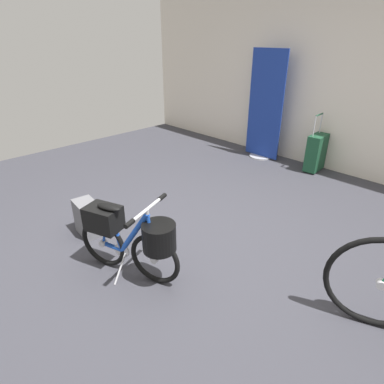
% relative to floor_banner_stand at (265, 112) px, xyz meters
% --- Properties ---
extents(ground_plane, '(7.57, 7.57, 0.00)m').
position_rel_floor_banner_stand_xyz_m(ground_plane, '(1.01, -2.66, -0.74)').
color(ground_plane, '#38383F').
extents(back_wall, '(7.57, 0.10, 2.82)m').
position_rel_floor_banner_stand_xyz_m(back_wall, '(1.01, 0.32, 0.67)').
color(back_wall, silver).
rests_on(back_wall, ground_plane).
extents(floor_banner_stand, '(0.60, 0.36, 1.65)m').
position_rel_floor_banner_stand_xyz_m(floor_banner_stand, '(0.00, 0.00, 0.00)').
color(floor_banner_stand, '#B7B7BC').
rests_on(floor_banner_stand, ground_plane).
extents(folding_bike_foreground, '(0.91, 0.55, 0.69)m').
position_rel_floor_banner_stand_xyz_m(folding_bike_foreground, '(0.95, -3.19, -0.36)').
color(folding_bike_foreground, black).
rests_on(folding_bike_foreground, ground_plane).
extents(rolling_suitcase, '(0.20, 0.37, 0.83)m').
position_rel_floor_banner_stand_xyz_m(rolling_suitcase, '(0.90, 0.06, -0.46)').
color(rolling_suitcase, '#19472D').
rests_on(rolling_suitcase, ground_plane).
extents(backpack_on_floor, '(0.31, 0.24, 0.35)m').
position_rel_floor_banner_stand_xyz_m(backpack_on_floor, '(0.11, -3.14, -0.56)').
color(backpack_on_floor, slate).
rests_on(backpack_on_floor, ground_plane).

